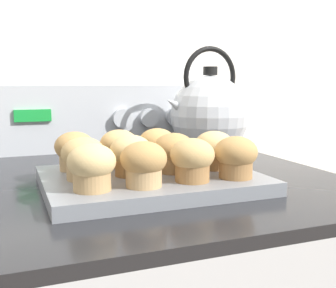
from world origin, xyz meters
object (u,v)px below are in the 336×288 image
Objects in this scene: muffin_pan at (152,180)px; tea_kettle at (209,113)px; muffin_r0_c2 at (192,159)px; muffin_r2_c1 at (119,147)px; muffin_r1_c1 at (131,155)px; muffin_r1_c3 at (214,149)px; muffin_r1_c0 at (83,158)px; muffin_r0_c0 at (92,166)px; muffin_r2_c2 at (157,146)px; muffin_r1_c2 at (174,152)px; muffin_r2_c0 at (75,150)px; muffin_r0_c1 at (144,163)px; muffin_r0_c3 at (236,156)px.

muffin_pan is 0.35m from tea_kettle.
muffin_r0_c2 and muffin_r2_c1 have the same top height.
muffin_pan is at bearing -132.62° from tea_kettle.
muffin_r1_c1 is 1.00× the size of muffin_r1_c3.
tea_kettle is (0.19, 0.33, 0.04)m from muffin_r0_c2.
muffin_pan is at bearing 117.84° from muffin_r0_c2.
muffin_r0_c2 is 0.17m from muffin_r1_c0.
muffin_r0_c0 is 1.00× the size of muffin_r2_c1.
muffin_r1_c0 is 0.17m from muffin_r2_c2.
muffin_r0_c0 is 1.00× the size of muffin_r1_c2.
muffin_r1_c1 is at bearing -44.46° from muffin_r2_c0.
tea_kettle is at bearing 50.52° from muffin_r0_c1.
muffin_r0_c2 is 0.15m from muffin_r2_c2.
tea_kettle is (0.12, 0.33, 0.04)m from muffin_r0_c3.
muffin_r1_c2 is (0.07, -0.00, 0.00)m from muffin_r1_c1.
muffin_r2_c0 is at bearing -178.18° from muffin_r2_c1.
muffin_r2_c1 is at bearing 114.30° from muffin_pan.
muffin_r0_c1 is at bearing -129.48° from tea_kettle.
muffin_r0_c1 and muffin_r2_c0 have the same top height.
muffin_r1_c1 is at bearing 43.05° from muffin_r0_c0.
muffin_r0_c1 is at bearing -91.71° from muffin_r2_c1.
muffin_r2_c0 reaches higher than muffin_pan.
muffin_r0_c0 is 0.48m from tea_kettle.
muffin_r0_c2 is 1.00× the size of muffin_r0_c3.
muffin_r1_c3 is 1.00× the size of muffin_r2_c1.
muffin_r2_c2 is (-0.00, 0.08, 0.00)m from muffin_r1_c2.
muffin_r0_c3 is (0.15, 0.00, 0.00)m from muffin_r0_c1.
muffin_r0_c1 and muffin_r0_c2 have the same top height.
muffin_r0_c1 is 1.00× the size of muffin_r2_c1.
muffin_pan is at bearing 175.97° from muffin_r1_c2.
muffin_r0_c3 is at bearing -2.65° from muffin_r0_c2.
muffin_r0_c2 is (0.15, -0.00, 0.00)m from muffin_r0_c0.
muffin_r1_c2 is 0.27× the size of tea_kettle.
muffin_r2_c1 is (-0.04, 0.08, 0.05)m from muffin_pan.
muffin_r1_c2 is 1.00× the size of muffin_r2_c2.
muffin_r0_c3 is at bearing -46.40° from muffin_r2_c1.
tea_kettle reaches higher than muffin_r1_c3.
muffin_r0_c3 is 0.28m from muffin_r2_c0.
muffin_r0_c1 is at bearing -3.37° from muffin_r0_c0.
muffin_r1_c0 and muffin_r1_c2 have the same top height.
muffin_r0_c0 and muffin_r2_c0 have the same top height.
tea_kettle is at bearing 36.17° from muffin_r1_c0.
muffin_r0_c2 and muffin_r2_c2 have the same top height.
muffin_r1_c1 is at bearing 87.26° from muffin_r0_c1.
muffin_r1_c3 is at bearing -114.97° from tea_kettle.
muffin_r0_c2 is 0.17m from muffin_r2_c1.
muffin_r2_c2 is (0.15, -0.00, 0.00)m from muffin_r2_c0.
muffin_r1_c3 is 1.00× the size of muffin_r2_c0.
muffin_r1_c0 is at bearing 179.81° from muffin_r1_c1.
muffin_r2_c1 is at bearing 133.60° from muffin_r0_c3.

